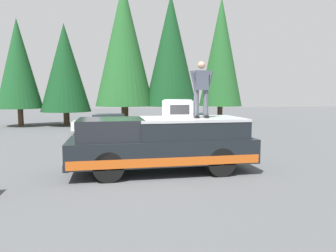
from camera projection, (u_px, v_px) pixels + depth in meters
name	position (u px, v px, depth m)	size (l,w,h in m)	color
ground_plane	(143.00, 174.00, 9.13)	(90.00, 90.00, 0.00)	#4C4F51
pickup_truck	(162.00, 143.00, 9.39)	(2.01, 5.54, 1.65)	black
compressor_unit	(177.00, 109.00, 9.46)	(0.65, 0.84, 0.56)	silver
person_on_truck_bed	(201.00, 88.00, 9.26)	(0.29, 0.72, 1.69)	#4C515B
parked_car_navy	(190.00, 122.00, 19.75)	(1.64, 4.10, 1.16)	navy
parked_car_white	(107.00, 124.00, 18.90)	(1.64, 4.10, 1.16)	white
conifer_far_left	(221.00, 52.00, 26.22)	(3.65, 3.65, 10.53)	#4C3826
conifer_left	(171.00, 51.00, 23.52)	(4.01, 4.01, 9.92)	#4C3826
conifer_center_left	(124.00, 44.00, 23.17)	(4.40, 4.40, 10.74)	#4C3826
conifer_center_right	(65.00, 68.00, 23.31)	(3.73, 3.73, 7.67)	#4C3826
conifer_right	(18.00, 64.00, 22.59)	(3.22, 3.22, 7.88)	#4C3826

